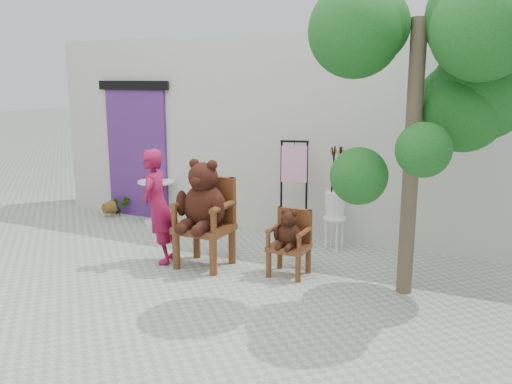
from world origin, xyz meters
TOP-DOWN VIEW (x-y plane):
  - ground_plane at (0.00, 0.00)m, footprint 60.00×60.00m
  - back_wall at (0.00, 3.10)m, footprint 9.00×1.00m
  - doorway at (-3.00, 2.58)m, footprint 1.40×0.11m
  - chair_big at (-0.63, 0.86)m, footprint 0.66×0.73m
  - chair_small at (0.47, 1.02)m, footprint 0.46×0.45m
  - person at (-1.25, 0.74)m, footprint 0.45×0.60m
  - cafe_table at (-2.46, 2.35)m, footprint 0.60×0.60m
  - display_stand at (0.05, 2.20)m, footprint 0.53×0.47m
  - stool_bucket at (0.64, 2.27)m, footprint 0.32×0.32m
  - tree at (2.14, 1.16)m, footprint 2.28×1.91m
  - potted_plant at (-3.36, 2.35)m, footprint 0.45×0.42m

SIDE VIEW (x-z plane):
  - ground_plane at x=0.00m, z-range 0.00..0.00m
  - potted_plant at x=-3.36m, z-range 0.00..0.42m
  - cafe_table at x=-2.46m, z-range 0.09..0.79m
  - chair_small at x=0.47m, z-range 0.08..0.90m
  - display_stand at x=0.05m, z-range -0.17..1.34m
  - stool_bucket at x=0.64m, z-range -0.08..1.37m
  - person at x=-1.25m, z-range 0.00..1.48m
  - chair_big at x=-0.63m, z-range 0.09..1.48m
  - doorway at x=-3.00m, z-range 0.00..2.33m
  - back_wall at x=0.00m, z-range 0.00..3.00m
  - tree at x=2.14m, z-range 0.74..4.29m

